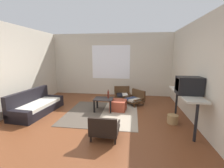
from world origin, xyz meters
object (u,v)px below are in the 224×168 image
object	(u,v)px
console_shelf	(186,96)
armchair_striped_foreground	(105,128)
couch	(36,106)
glass_bottle	(108,95)
wicker_basket	(173,119)
ottoman_orange	(118,105)
coffee_table	(104,101)
armchair_by_window	(122,94)
armchair_corner	(135,98)
crt_television	(189,86)
clay_vase	(182,86)

from	to	relation	value
console_shelf	armchair_striped_foreground	bearing A→B (deg)	-154.51
couch	glass_bottle	distance (m)	2.28
glass_bottle	wicker_basket	xyz separation A→B (m)	(1.85, -0.72, -0.42)
couch	ottoman_orange	xyz separation A→B (m)	(2.52, 0.58, -0.05)
coffee_table	wicker_basket	world-z (taller)	coffee_table
armchair_by_window	armchair_corner	bearing A→B (deg)	-44.66
armchair_corner	crt_television	size ratio (longest dim) A/B	1.52
wicker_basket	coffee_table	bearing A→B (deg)	161.67
armchair_by_window	armchair_corner	size ratio (longest dim) A/B	0.84
couch	armchair_by_window	bearing A→B (deg)	35.45
wicker_basket	couch	bearing A→B (deg)	177.19
couch	wicker_basket	xyz separation A→B (m)	(4.04, -0.20, -0.10)
ottoman_orange	wicker_basket	distance (m)	1.71
couch	coffee_table	bearing A→B (deg)	12.66
couch	armchair_corner	world-z (taller)	couch
ottoman_orange	glass_bottle	xyz separation A→B (m)	(-0.32, -0.06, 0.36)
couch	glass_bottle	size ratio (longest dim) A/B	6.35
console_shelf	crt_television	xyz separation A→B (m)	(-0.00, -0.16, 0.30)
armchair_by_window	crt_television	size ratio (longest dim) A/B	1.28
coffee_table	armchair_corner	world-z (taller)	armchair_corner
crt_television	wicker_basket	size ratio (longest dim) A/B	1.97
armchair_striped_foreground	glass_bottle	size ratio (longest dim) A/B	2.20
crt_television	ottoman_orange	bearing A→B (deg)	149.63
armchair_by_window	wicker_basket	distance (m)	2.51
armchair_corner	clay_vase	world-z (taller)	clay_vase
coffee_table	glass_bottle	size ratio (longest dim) A/B	2.11
ottoman_orange	wicker_basket	xyz separation A→B (m)	(1.52, -0.78, -0.05)
armchair_striped_foreground	wicker_basket	size ratio (longest dim) A/B	2.23
couch	armchair_by_window	distance (m)	3.13
coffee_table	wicker_basket	distance (m)	2.11
clay_vase	armchair_by_window	bearing A→B (deg)	134.48
clay_vase	wicker_basket	distance (m)	0.93
wicker_basket	console_shelf	bearing A→B (deg)	-20.58
armchair_by_window	crt_television	world-z (taller)	crt_television
armchair_corner	glass_bottle	size ratio (longest dim) A/B	2.96
armchair_corner	wicker_basket	xyz separation A→B (m)	(0.98, -1.50, -0.11)
ottoman_orange	wicker_basket	size ratio (longest dim) A/B	1.75
couch	glass_bottle	world-z (taller)	couch
clay_vase	armchair_striped_foreground	bearing A→B (deg)	-146.84
wicker_basket	clay_vase	bearing A→B (deg)	44.48
armchair_by_window	glass_bottle	size ratio (longest dim) A/B	2.48
ottoman_orange	console_shelf	world-z (taller)	console_shelf
couch	console_shelf	xyz separation A→B (m)	(4.29, -0.29, 0.56)
clay_vase	wicker_basket	bearing A→B (deg)	-135.52
console_shelf	glass_bottle	bearing A→B (deg)	158.72
coffee_table	glass_bottle	bearing A→B (deg)	23.60
armchair_striped_foreground	ottoman_orange	distance (m)	1.78
coffee_table	armchair_by_window	world-z (taller)	armchair_by_window
ottoman_orange	armchair_striped_foreground	bearing A→B (deg)	-93.93
crt_television	glass_bottle	bearing A→B (deg)	154.89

